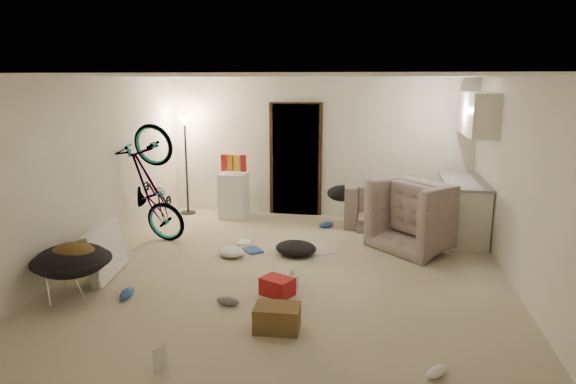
% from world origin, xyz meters
% --- Properties ---
extents(floor, '(5.50, 6.00, 0.02)m').
position_xyz_m(floor, '(0.00, 0.00, -0.01)').
color(floor, '#BBAF90').
rests_on(floor, ground).
extents(ceiling, '(5.50, 6.00, 0.02)m').
position_xyz_m(ceiling, '(0.00, 0.00, 2.51)').
color(ceiling, white).
rests_on(ceiling, wall_back).
extents(wall_back, '(5.50, 0.02, 2.50)m').
position_xyz_m(wall_back, '(0.00, 3.01, 1.25)').
color(wall_back, white).
rests_on(wall_back, floor).
extents(wall_front, '(5.50, 0.02, 2.50)m').
position_xyz_m(wall_front, '(0.00, -3.01, 1.25)').
color(wall_front, white).
rests_on(wall_front, floor).
extents(wall_left, '(0.02, 6.00, 2.50)m').
position_xyz_m(wall_left, '(-2.76, 0.00, 1.25)').
color(wall_left, white).
rests_on(wall_left, floor).
extents(wall_right, '(0.02, 6.00, 2.50)m').
position_xyz_m(wall_right, '(2.76, 0.00, 1.25)').
color(wall_right, white).
rests_on(wall_right, floor).
extents(doorway, '(0.85, 0.10, 2.04)m').
position_xyz_m(doorway, '(-0.40, 2.97, 1.02)').
color(doorway, black).
rests_on(doorway, floor).
extents(door_trim, '(0.97, 0.04, 2.10)m').
position_xyz_m(door_trim, '(-0.40, 2.94, 1.02)').
color(door_trim, '#2F1F10').
rests_on(door_trim, floor).
extents(floor_lamp, '(0.28, 0.28, 1.81)m').
position_xyz_m(floor_lamp, '(-2.40, 2.65, 1.31)').
color(floor_lamp, black).
rests_on(floor_lamp, floor).
extents(kitchen_counter, '(0.60, 1.50, 0.88)m').
position_xyz_m(kitchen_counter, '(2.43, 2.00, 0.44)').
color(kitchen_counter, silver).
rests_on(kitchen_counter, floor).
extents(counter_top, '(0.64, 1.54, 0.04)m').
position_xyz_m(counter_top, '(2.43, 2.00, 0.90)').
color(counter_top, gray).
rests_on(counter_top, kitchen_counter).
extents(kitchen_uppers, '(0.38, 1.40, 0.65)m').
position_xyz_m(kitchen_uppers, '(2.56, 2.00, 1.95)').
color(kitchen_uppers, silver).
rests_on(kitchen_uppers, wall_right).
extents(sofa, '(1.88, 0.82, 0.54)m').
position_xyz_m(sofa, '(1.46, 2.45, 0.27)').
color(sofa, '#394038').
rests_on(sofa, floor).
extents(armchair, '(1.55, 1.55, 0.76)m').
position_xyz_m(armchair, '(1.85, 1.42, 0.38)').
color(armchair, '#394038').
rests_on(armchair, floor).
extents(bicycle, '(1.98, 1.11, 1.08)m').
position_xyz_m(bicycle, '(-2.30, 0.89, 0.49)').
color(bicycle, black).
rests_on(bicycle, floor).
extents(book_asset, '(0.26, 0.23, 0.02)m').
position_xyz_m(book_asset, '(-0.74, -2.55, 0.01)').
color(book_asset, '#A5181B').
rests_on(book_asset, floor).
extents(mini_fridge, '(0.49, 0.49, 0.81)m').
position_xyz_m(mini_fridge, '(-1.48, 2.55, 0.41)').
color(mini_fridge, white).
rests_on(mini_fridge, floor).
extents(snack_box_0, '(0.11, 0.08, 0.30)m').
position_xyz_m(snack_box_0, '(-1.65, 2.55, 1.00)').
color(snack_box_0, '#A5181B').
rests_on(snack_box_0, mini_fridge).
extents(snack_box_1, '(0.11, 0.09, 0.30)m').
position_xyz_m(snack_box_1, '(-1.53, 2.55, 1.00)').
color(snack_box_1, orange).
rests_on(snack_box_1, mini_fridge).
extents(snack_box_2, '(0.11, 0.08, 0.30)m').
position_xyz_m(snack_box_2, '(-1.41, 2.55, 1.00)').
color(snack_box_2, yellow).
rests_on(snack_box_2, mini_fridge).
extents(snack_box_3, '(0.11, 0.08, 0.30)m').
position_xyz_m(snack_box_3, '(-1.29, 2.55, 1.00)').
color(snack_box_3, '#A5181B').
rests_on(snack_box_3, mini_fridge).
extents(saucer_chair, '(0.89, 0.89, 0.63)m').
position_xyz_m(saucer_chair, '(-2.30, -1.24, 0.37)').
color(saucer_chair, silver).
rests_on(saucer_chair, floor).
extents(hoodie, '(0.53, 0.46, 0.22)m').
position_xyz_m(hoodie, '(-2.25, -1.27, 0.57)').
color(hoodie, '#523C1C').
rests_on(hoodie, saucer_chair).
extents(sofa_drape, '(0.64, 0.56, 0.28)m').
position_xyz_m(sofa_drape, '(0.51, 2.45, 0.54)').
color(sofa_drape, black).
rests_on(sofa_drape, sofa).
extents(tv_box, '(0.39, 1.01, 0.66)m').
position_xyz_m(tv_box, '(-2.30, -0.52, 0.32)').
color(tv_box, silver).
rests_on(tv_box, floor).
extents(drink_case_a, '(0.46, 0.34, 0.26)m').
position_xyz_m(drink_case_a, '(0.14, -1.60, 0.13)').
color(drink_case_a, brown).
rests_on(drink_case_a, floor).
extents(drink_case_b, '(0.44, 0.40, 0.21)m').
position_xyz_m(drink_case_b, '(-0.02, -0.75, 0.10)').
color(drink_case_b, '#A5181B').
rests_on(drink_case_b, floor).
extents(juicer, '(0.16, 0.16, 0.23)m').
position_xyz_m(juicer, '(0.11, -0.49, 0.09)').
color(juicer, white).
rests_on(juicer, floor).
extents(newspaper, '(0.71, 0.76, 0.01)m').
position_xyz_m(newspaper, '(0.20, 0.98, 0.00)').
color(newspaper, '#B8B1AA').
rests_on(newspaper, floor).
extents(book_blue, '(0.36, 0.37, 0.03)m').
position_xyz_m(book_blue, '(-0.68, 0.72, 0.01)').
color(book_blue, '#284A93').
rests_on(book_blue, floor).
extents(book_white, '(0.24, 0.29, 0.02)m').
position_xyz_m(book_white, '(-0.89, 1.07, 0.01)').
color(book_white, silver).
rests_on(book_white, floor).
extents(shoe_0, '(0.29, 0.24, 0.10)m').
position_xyz_m(shoe_0, '(0.26, 2.13, 0.05)').
color(shoe_0, '#284A93').
rests_on(shoe_0, floor).
extents(shoe_2, '(0.13, 0.29, 0.11)m').
position_xyz_m(shoe_2, '(-1.71, -1.13, 0.05)').
color(shoe_2, '#284A93').
rests_on(shoe_2, floor).
extents(shoe_3, '(0.28, 0.14, 0.10)m').
position_xyz_m(shoe_3, '(-0.51, -1.13, 0.05)').
color(shoe_3, slate).
rests_on(shoe_3, floor).
extents(shoe_4, '(0.25, 0.26, 0.09)m').
position_xyz_m(shoe_4, '(1.63, -2.19, 0.05)').
color(shoe_4, white).
rests_on(shoe_4, floor).
extents(clothes_lump_a, '(0.71, 0.65, 0.19)m').
position_xyz_m(clothes_lump_a, '(-0.03, 0.69, 0.10)').
color(clothes_lump_a, black).
rests_on(clothes_lump_a, floor).
extents(clothes_lump_c, '(0.54, 0.54, 0.13)m').
position_xyz_m(clothes_lump_c, '(-0.92, 0.46, 0.06)').
color(clothes_lump_c, silver).
rests_on(clothes_lump_c, floor).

